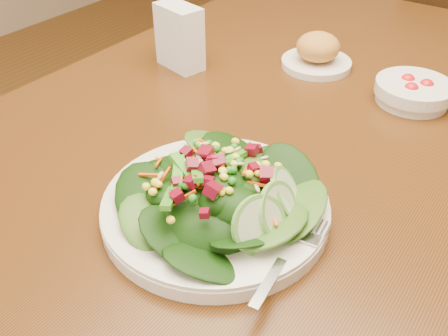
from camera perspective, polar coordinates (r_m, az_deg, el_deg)
The scene contains 5 objects.
dining_table at distance 1.01m, azimuth 6.33°, elevation 2.63°, with size 0.90×1.40×0.75m.
salad_plate at distance 0.66m, azimuth -0.26°, elevation -3.47°, with size 0.31×0.31×0.09m.
bread_plate at distance 1.09m, azimuth 10.61°, elevation 12.77°, with size 0.15×0.15×0.07m.
tomato_bowl at distance 1.00m, azimuth 20.82°, elevation 8.15°, with size 0.14×0.14×0.05m.
napkin_holder at distance 1.06m, azimuth -5.11°, elevation 14.87°, with size 0.11×0.08×0.13m.
Camera 1 is at (0.39, -0.74, 1.21)m, focal length 40.00 mm.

